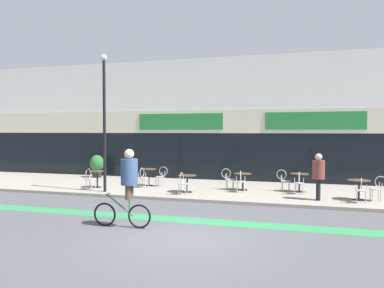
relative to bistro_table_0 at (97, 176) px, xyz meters
The scene contains 24 objects.
ground_plane 8.46m from the bistro_table_0, 45.45° to the right, with size 120.00×120.00×0.00m, color #4C4C51.
sidewalk_slab 6.08m from the bistro_table_0, 11.81° to the left, with size 40.00×5.50×0.12m, color gray.
storefront_facade 8.77m from the bistro_table_0, 45.18° to the left, with size 40.00×4.06×6.38m.
bike_lane_stripe 7.30m from the bistro_table_0, 35.53° to the right, with size 36.00×0.70×0.01m, color #2D844C.
bistro_table_0 is the anchor object (origin of this frame).
bistro_table_1 2.28m from the bistro_table_0, 29.17° to the left, with size 0.69×0.69×0.78m.
bistro_table_2 4.23m from the bistro_table_0, ahead, with size 0.76×0.76×0.71m.
bistro_table_3 6.41m from the bistro_table_0, ahead, with size 0.74×0.74×0.71m.
bistro_table_4 8.73m from the bistro_table_0, ahead, with size 0.75×0.75×0.76m.
bistro_table_5 10.72m from the bistro_table_0, ahead, with size 0.79×0.79×0.74m.
cafe_chair_0_near 0.63m from the bistro_table_0, 90.10° to the right, with size 0.41×0.58×0.90m.
cafe_chair_1_near 2.05m from the bistro_table_0, 13.76° to the left, with size 0.42×0.58×0.90m.
cafe_chair_1_side 2.85m from the bistro_table_0, 22.97° to the left, with size 0.58×0.41×0.90m.
cafe_chair_2_near 4.29m from the bistro_table_0, 10.14° to the right, with size 0.41×0.58×0.90m.
cafe_chair_3_near 6.35m from the bistro_table_0, ahead, with size 0.44×0.59×0.90m.
cafe_chair_3_side 5.80m from the bistro_table_0, 10.62° to the left, with size 0.59×0.42×0.90m.
cafe_chair_4_near 8.65m from the bistro_table_0, ahead, with size 0.42×0.59×0.90m.
cafe_chair_4_side 8.11m from the bistro_table_0, ahead, with size 0.58×0.41×0.90m.
cafe_chair_5_near 10.73m from the bistro_table_0, ahead, with size 0.45×0.60×0.90m.
cafe_chair_5_side 11.35m from the bistro_table_0, ahead, with size 0.59×0.43×0.90m.
planter_pot 3.72m from the bistro_table_0, 120.80° to the left, with size 0.75×0.75×1.21m.
lamp_post 3.01m from the bistro_table_0, 46.09° to the right, with size 0.26×0.26×5.64m.
cyclist_0 6.92m from the bistro_table_0, 52.69° to the right, with size 1.68×0.52×2.15m.
pedestrian_near_end 9.33m from the bistro_table_0, ahead, with size 0.48×0.48×1.70m.
Camera 1 is at (2.78, -8.68, 2.65)m, focal length 35.00 mm.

